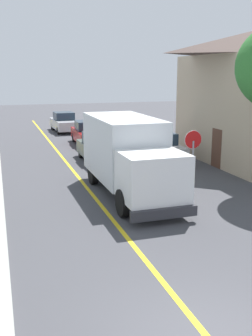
{
  "coord_description": "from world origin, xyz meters",
  "views": [
    {
      "loc": [
        -3.64,
        -5.94,
        5.08
      ],
      "look_at": [
        1.06,
        8.69,
        1.4
      ],
      "focal_mm": 43.12,
      "sensor_mm": 36.0,
      "label": 1
    }
  ],
  "objects_px": {
    "parked_car_near": "(99,148)",
    "parked_car_mid": "(88,133)",
    "box_truck": "(128,153)",
    "stop_sign": "(193,149)",
    "parked_car_far": "(64,122)",
    "parked_van_across": "(158,147)"
  },
  "relations": [
    {
      "from": "parked_car_mid",
      "to": "parked_car_far",
      "type": "bearing_deg",
      "value": 94.63
    },
    {
      "from": "box_truck",
      "to": "parked_car_near",
      "type": "relative_size",
      "value": 1.63
    },
    {
      "from": "parked_van_across",
      "to": "parked_car_mid",
      "type": "bearing_deg",
      "value": 112.59
    },
    {
      "from": "parked_van_across",
      "to": "stop_sign",
      "type": "relative_size",
      "value": 1.68
    },
    {
      "from": "parked_car_mid",
      "to": "stop_sign",
      "type": "xyz_separation_m",
      "value": [
        1.81,
        -12.65,
        1.06
      ]
    },
    {
      "from": "parked_car_far",
      "to": "stop_sign",
      "type": "bearing_deg",
      "value": -83.09
    },
    {
      "from": "parked_car_near",
      "to": "parked_van_across",
      "type": "xyz_separation_m",
      "value": [
        3.34,
        -0.77,
        0.0
      ]
    },
    {
      "from": "parked_van_across",
      "to": "box_truck",
      "type": "bearing_deg",
      "value": -122.96
    },
    {
      "from": "parked_car_far",
      "to": "stop_sign",
      "type": "distance_m",
      "value": 19.75
    },
    {
      "from": "box_truck",
      "to": "parked_van_across",
      "type": "distance_m",
      "value": 6.88
    },
    {
      "from": "parked_car_near",
      "to": "parked_car_far",
      "type": "distance_m",
      "value": 12.7
    },
    {
      "from": "parked_car_near",
      "to": "parked_car_mid",
      "type": "distance_m",
      "value": 5.8
    },
    {
      "from": "parked_car_near",
      "to": "stop_sign",
      "type": "bearing_deg",
      "value": -70.55
    },
    {
      "from": "parked_car_far",
      "to": "stop_sign",
      "type": "xyz_separation_m",
      "value": [
        2.37,
        -19.58,
        1.06
      ]
    },
    {
      "from": "box_truck",
      "to": "parked_car_mid",
      "type": "relative_size",
      "value": 1.62
    },
    {
      "from": "box_truck",
      "to": "stop_sign",
      "type": "relative_size",
      "value": 2.71
    },
    {
      "from": "box_truck",
      "to": "parked_car_far",
      "type": "bearing_deg",
      "value": 88.74
    },
    {
      "from": "box_truck",
      "to": "stop_sign",
      "type": "height_order",
      "value": "box_truck"
    },
    {
      "from": "parked_car_near",
      "to": "parked_car_mid",
      "type": "xyz_separation_m",
      "value": [
        0.62,
        5.77,
        0.0
      ]
    },
    {
      "from": "box_truck",
      "to": "stop_sign",
      "type": "xyz_separation_m",
      "value": [
        2.79,
        -0.39,
        0.09
      ]
    },
    {
      "from": "parked_car_far",
      "to": "parked_car_mid",
      "type": "bearing_deg",
      "value": -85.37
    },
    {
      "from": "parked_car_mid",
      "to": "stop_sign",
      "type": "bearing_deg",
      "value": -81.85
    }
  ]
}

